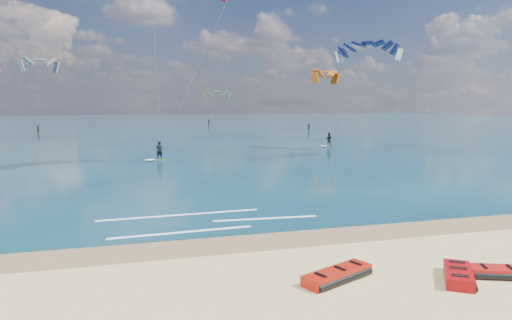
{
  "coord_description": "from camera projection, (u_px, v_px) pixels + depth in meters",
  "views": [
    {
      "loc": [
        -2.87,
        -14.21,
        5.58
      ],
      "look_at": [
        3.24,
        8.0,
        2.68
      ],
      "focal_mm": 32.0,
      "sensor_mm": 36.0,
      "label": 1
    }
  ],
  "objects": [
    {
      "name": "shoreline_foam",
      "position": [
        204.0,
        221.0,
        21.46
      ],
      "size": [
        10.44,
        3.65,
        0.01
      ],
      "color": "white",
      "rests_on": "ground"
    },
    {
      "name": "packed_kite_mid",
      "position": [
        506.0,
        277.0,
        14.67
      ],
      "size": [
        2.66,
        1.87,
        0.37
      ],
      "primitive_type": null,
      "rotation": [
        0.0,
        0.0,
        -0.38
      ],
      "color": "red",
      "rests_on": "ground"
    },
    {
      "name": "sea",
      "position": [
        142.0,
        125.0,
        114.53
      ],
      "size": [
        320.0,
        200.0,
        0.04
      ],
      "primitive_type": "cube",
      "color": "#0B2B3E",
      "rests_on": "ground"
    },
    {
      "name": "kitesurfer_far",
      "position": [
        349.0,
        89.0,
        55.1
      ],
      "size": [
        8.6,
        8.75,
        13.93
      ],
      "rotation": [
        0.0,
        0.0,
        -0.05
      ],
      "color": "#B0B91B",
      "rests_on": "sea"
    },
    {
      "name": "wet_sand_strip",
      "position": [
        210.0,
        245.0,
        17.91
      ],
      "size": [
        320.0,
        2.4,
        0.01
      ],
      "primitive_type": "cube",
      "color": "brown",
      "rests_on": "ground"
    },
    {
      "name": "packed_kite_left",
      "position": [
        337.0,
        280.0,
        14.43
      ],
      "size": [
        2.96,
        2.1,
        0.4
      ],
      "primitive_type": null,
      "rotation": [
        0.0,
        0.0,
        0.41
      ],
      "color": "#B61909",
      "rests_on": "ground"
    },
    {
      "name": "kitesurfer_main",
      "position": [
        175.0,
        58.0,
        40.24
      ],
      "size": [
        10.07,
        9.54,
        18.6
      ],
      "rotation": [
        0.0,
        0.0,
        0.1
      ],
      "color": "#9CC216",
      "rests_on": "sea"
    },
    {
      "name": "packed_kite_right",
      "position": [
        458.0,
        281.0,
        14.38
      ],
      "size": [
        2.21,
        2.46,
        0.43
      ],
      "primitive_type": null,
      "rotation": [
        0.0,
        0.0,
        0.96
      ],
      "color": "#9C0609",
      "rests_on": "ground"
    },
    {
      "name": "distant_kites",
      "position": [
        91.0,
        100.0,
        86.68
      ],
      "size": [
        80.67,
        38.83,
        14.87
      ],
      "color": "#B93697",
      "rests_on": "ground"
    },
    {
      "name": "ground",
      "position": [
        157.0,
        151.0,
        53.31
      ],
      "size": [
        320.0,
        320.0,
        0.0
      ],
      "primitive_type": "plane",
      "color": "tan",
      "rests_on": "ground"
    }
  ]
}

